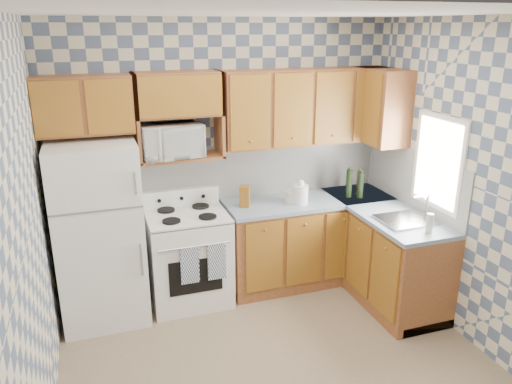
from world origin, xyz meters
TOP-DOWN VIEW (x-y plane):
  - floor at (0.00, 0.00)m, footprint 3.40×3.40m
  - back_wall at (0.00, 1.60)m, footprint 3.40×0.02m
  - right_wall at (1.70, 0.00)m, footprint 0.02×3.20m
  - backsplash_back at (0.40, 1.59)m, footprint 2.60×0.02m
  - backsplash_right at (1.69, 0.80)m, footprint 0.02×1.60m
  - refrigerator at (-1.27, 1.25)m, footprint 0.75×0.70m
  - stove_body at (-0.47, 1.28)m, footprint 0.76×0.65m
  - cooktop at (-0.47, 1.28)m, footprint 0.76×0.65m
  - backguard at (-0.47, 1.55)m, footprint 0.76×0.08m
  - dish_towel_left at (-0.53, 0.93)m, footprint 0.17×0.02m
  - dish_towel_right at (-0.27, 0.93)m, footprint 0.17×0.02m
  - base_cabinets_back at (0.82, 1.30)m, footprint 1.75×0.60m
  - base_cabinets_right at (1.40, 0.80)m, footprint 0.60×1.60m
  - countertop_back at (0.82, 1.30)m, footprint 1.77×0.63m
  - countertop_right at (1.40, 0.80)m, footprint 0.63×1.60m
  - upper_cabinets_back at (0.82, 1.44)m, footprint 1.75×0.33m
  - upper_cabinets_fridge at (-1.29, 1.44)m, footprint 0.82×0.33m
  - upper_cabinets_right at (1.53, 1.25)m, footprint 0.33×0.70m
  - microwave_shelf at (-0.47, 1.44)m, footprint 0.80×0.33m
  - microwave at (-0.56, 1.42)m, footprint 0.60×0.45m
  - sink at (1.40, 0.45)m, footprint 0.48×0.40m
  - window at (1.69, 0.45)m, footprint 0.02×0.66m
  - bottle_0 at (1.23, 1.23)m, footprint 0.06×0.06m
  - bottle_1 at (1.33, 1.17)m, footprint 0.06×0.06m
  - bottle_2 at (1.38, 1.27)m, footprint 0.06×0.06m
  - knife_block at (0.12, 1.29)m, footprint 0.13×0.13m
  - electric_kettle at (0.67, 1.19)m, footprint 0.15×0.15m
  - food_containers at (0.62, 1.26)m, footprint 0.17×0.17m
  - soap_bottle at (1.43, 0.16)m, footprint 0.06×0.06m

SIDE VIEW (x-z plane):
  - floor at x=0.00m, z-range 0.00..0.00m
  - base_cabinets_back at x=0.82m, z-range 0.00..0.88m
  - base_cabinets_right at x=1.40m, z-range 0.00..0.88m
  - stove_body at x=-0.47m, z-range 0.00..0.90m
  - dish_towel_left at x=-0.53m, z-range 0.37..0.73m
  - dish_towel_right at x=-0.27m, z-range 0.37..0.73m
  - refrigerator at x=-1.27m, z-range 0.00..1.68m
  - countertop_back at x=0.82m, z-range 0.88..0.92m
  - countertop_right at x=1.40m, z-range 0.88..0.92m
  - cooktop at x=-0.47m, z-range 0.89..0.92m
  - sink at x=1.40m, z-range 0.91..0.94m
  - food_containers at x=0.62m, z-range 0.92..1.04m
  - backguard at x=-0.47m, z-range 0.92..1.08m
  - soap_bottle at x=1.43m, z-range 0.92..1.09m
  - electric_kettle at x=0.67m, z-range 0.92..1.11m
  - knife_block at x=0.12m, z-range 0.92..1.13m
  - bottle_2 at x=1.38m, z-range 0.92..1.17m
  - bottle_1 at x=1.33m, z-range 0.92..1.19m
  - bottle_0 at x=1.23m, z-range 0.92..1.21m
  - backsplash_back at x=0.40m, z-range 0.92..1.48m
  - backsplash_right at x=1.69m, z-range 0.92..1.48m
  - back_wall at x=0.00m, z-range 0.00..2.70m
  - right_wall at x=1.70m, z-range 0.00..2.70m
  - microwave_shelf at x=-0.47m, z-range 1.42..1.45m
  - window at x=1.69m, z-range 1.02..1.88m
  - microwave at x=-0.56m, z-range 1.45..1.76m
  - upper_cabinets_back at x=0.82m, z-range 1.48..2.22m
  - upper_cabinets_right at x=1.53m, z-range 1.48..2.22m
  - upper_cabinets_fridge at x=-1.29m, z-range 1.72..2.22m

